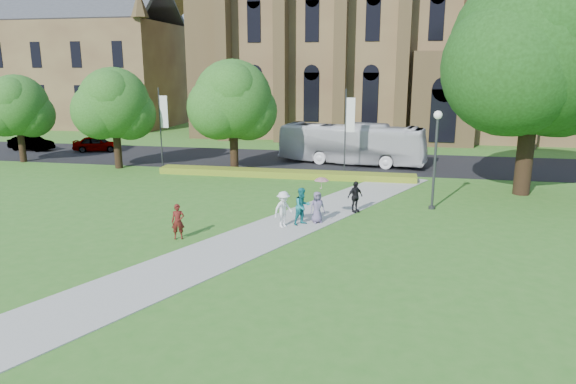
% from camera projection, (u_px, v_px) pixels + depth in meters
% --- Properties ---
extents(ground, '(160.00, 160.00, 0.00)m').
position_uv_depth(ground, '(268.00, 238.00, 22.82)').
color(ground, '#347222').
rests_on(ground, ground).
extents(road, '(160.00, 10.00, 0.02)m').
position_uv_depth(road, '(325.00, 161.00, 41.90)').
color(road, black).
rests_on(road, ground).
extents(footpath, '(15.58, 28.54, 0.04)m').
position_uv_depth(footpath, '(273.00, 231.00, 23.77)').
color(footpath, '#B2B2A8').
rests_on(footpath, ground).
extents(flower_hedge, '(18.00, 1.40, 0.45)m').
position_uv_depth(flower_hedge, '(284.00, 174.00, 35.74)').
color(flower_hedge, '#AFA023').
rests_on(flower_hedge, ground).
extents(cathedral, '(52.60, 18.25, 28.00)m').
position_uv_depth(cathedral, '(441.00, 16.00, 55.81)').
color(cathedral, olive).
rests_on(cathedral, ground).
extents(building_west, '(22.00, 14.00, 18.30)m').
position_uv_depth(building_west, '(89.00, 55.00, 67.18)').
color(building_west, olive).
rests_on(building_west, ground).
extents(streetlamp, '(0.44, 0.44, 5.24)m').
position_uv_depth(streetlamp, '(436.00, 148.00, 26.84)').
color(streetlamp, '#38383D').
rests_on(streetlamp, ground).
extents(large_tree, '(9.60, 9.60, 13.20)m').
position_uv_depth(large_tree, '(536.00, 50.00, 28.91)').
color(large_tree, '#332114').
rests_on(large_tree, ground).
extents(street_tree_0, '(5.20, 5.20, 7.50)m').
position_uv_depth(street_tree_0, '(114.00, 103.00, 37.88)').
color(street_tree_0, '#332114').
rests_on(street_tree_0, ground).
extents(street_tree_1, '(5.60, 5.60, 8.05)m').
position_uv_depth(street_tree_1, '(233.00, 99.00, 36.57)').
color(street_tree_1, '#332114').
rests_on(street_tree_1, ground).
extents(street_tree_2, '(4.80, 4.80, 6.95)m').
position_uv_depth(street_tree_2, '(17.00, 105.00, 40.62)').
color(street_tree_2, '#332114').
rests_on(street_tree_2, ground).
extents(banner_pole_0, '(0.70, 0.10, 6.00)m').
position_uv_depth(banner_pole_0, '(347.00, 126.00, 36.13)').
color(banner_pole_0, '#38383D').
rests_on(banner_pole_0, ground).
extents(banner_pole_1, '(0.70, 0.10, 6.00)m').
position_uv_depth(banner_pole_1, '(162.00, 123.00, 38.78)').
color(banner_pole_1, '#38383D').
rests_on(banner_pole_1, ground).
extents(tour_coach, '(11.79, 4.91, 3.20)m').
position_uv_depth(tour_coach, '(351.00, 144.00, 40.29)').
color(tour_coach, silver).
rests_on(tour_coach, road).
extents(car_0, '(4.45, 2.81, 1.41)m').
position_uv_depth(car_0, '(97.00, 144.00, 46.65)').
color(car_0, gray).
rests_on(car_0, road).
extents(car_1, '(4.30, 1.86, 1.38)m').
position_uv_depth(car_1, '(31.00, 143.00, 47.27)').
color(car_1, gray).
rests_on(car_1, road).
extents(pedestrian_0, '(0.66, 0.54, 1.56)m').
position_uv_depth(pedestrian_0, '(178.00, 221.00, 22.47)').
color(pedestrian_0, '#531712').
rests_on(pedestrian_0, footpath).
extents(pedestrian_1, '(1.10, 1.10, 1.80)m').
position_uv_depth(pedestrian_1, '(302.00, 206.00, 24.49)').
color(pedestrian_1, '#197A80').
rests_on(pedestrian_1, footpath).
extents(pedestrian_2, '(1.18, 1.28, 1.73)m').
position_uv_depth(pedestrian_2, '(283.00, 209.00, 24.10)').
color(pedestrian_2, silver).
rests_on(pedestrian_2, footpath).
extents(pedestrian_3, '(0.97, 0.96, 1.64)m').
position_uv_depth(pedestrian_3, '(355.00, 197.00, 26.67)').
color(pedestrian_3, black).
rests_on(pedestrian_3, footpath).
extents(pedestrian_4, '(0.90, 0.80, 1.54)m').
position_uv_depth(pedestrian_4, '(317.00, 207.00, 24.84)').
color(pedestrian_4, slate).
rests_on(pedestrian_4, footpath).
extents(parasol, '(0.89, 0.89, 0.60)m').
position_uv_depth(parasol, '(321.00, 185.00, 24.65)').
color(parasol, '#D898A2').
rests_on(parasol, pedestrian_4).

